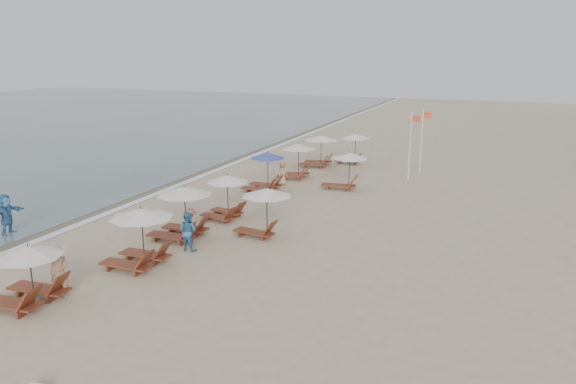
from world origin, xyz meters
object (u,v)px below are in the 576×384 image
at_px(inland_station_1, 345,168).
at_px(beachgoer_far_b, 283,173).
at_px(lounger_station_3, 224,197).
at_px(lounger_station_5, 296,160).
at_px(inland_station_0, 262,206).
at_px(beachgoer_near, 60,272).
at_px(lounger_station_0, 25,277).
at_px(beachgoer_mid_a, 188,231).
at_px(lounger_station_4, 264,173).
at_px(lounger_station_6, 318,150).
at_px(flag_pole_near, 411,143).
at_px(inland_station_2, 353,144).
at_px(lounger_station_2, 180,213).
at_px(lounger_station_1, 138,238).
at_px(beachgoer_mid_b, 191,225).
at_px(waterline_walker, 6,215).

xyz_separation_m(inland_station_1, beachgoer_far_b, (-3.82, -0.49, -0.56)).
distance_m(lounger_station_3, lounger_station_5, 9.52).
xyz_separation_m(inland_station_0, beachgoer_near, (-3.68, -8.17, -0.51)).
distance_m(lounger_station_0, lounger_station_3, 10.86).
bearing_deg(beachgoer_mid_a, lounger_station_4, -78.78).
xyz_separation_m(lounger_station_6, flag_pole_near, (6.84, -1.79, 1.24)).
bearing_deg(inland_station_2, lounger_station_0, -97.58).
distance_m(inland_station_0, flag_pole_near, 14.21).
relative_size(lounger_station_2, lounger_station_6, 1.02).
bearing_deg(lounger_station_3, lounger_station_1, -90.45).
bearing_deg(lounger_station_2, inland_station_0, 26.36).
distance_m(beachgoer_mid_b, flag_pole_near, 16.78).
bearing_deg(waterline_walker, lounger_station_3, -60.17).
bearing_deg(lounger_station_4, inland_station_1, 27.48).
distance_m(inland_station_2, beachgoer_mid_a, 19.99).
distance_m(lounger_station_5, beachgoer_near, 19.41).
bearing_deg(inland_station_1, beachgoer_near, -104.42).
xyz_separation_m(beachgoer_mid_b, flag_pole_near, (6.70, 15.30, 1.69)).
relative_size(lounger_station_6, beachgoer_near, 1.52).
xyz_separation_m(lounger_station_5, lounger_station_6, (0.06, 4.15, -0.05)).
bearing_deg(inland_station_1, lounger_station_4, -152.52).
distance_m(lounger_station_2, lounger_station_3, 3.31).
bearing_deg(lounger_station_0, lounger_station_3, 82.52).
relative_size(beachgoer_mid_a, waterline_walker, 0.88).
bearing_deg(beachgoer_mid_b, lounger_station_2, 59.32).
distance_m(inland_station_1, beachgoer_far_b, 3.89).
relative_size(lounger_station_1, lounger_station_4, 1.10).
relative_size(lounger_station_5, beachgoer_far_b, 1.60).
relative_size(lounger_station_1, lounger_station_6, 1.01).
relative_size(lounger_station_1, lounger_station_2, 0.99).
relative_size(beachgoer_near, beachgoer_far_b, 1.17).
relative_size(lounger_station_4, inland_station_2, 0.98).
height_order(lounger_station_3, beachgoer_mid_b, lounger_station_3).
height_order(lounger_station_1, lounger_station_6, lounger_station_1).
bearing_deg(beachgoer_mid_a, beachgoer_near, 78.09).
bearing_deg(inland_station_0, lounger_station_6, 100.19).
bearing_deg(flag_pole_near, inland_station_1, -129.21).
bearing_deg(lounger_station_5, waterline_walker, -117.27).
relative_size(beachgoer_near, flag_pole_near, 0.41).
xyz_separation_m(inland_station_2, flag_pole_near, (4.83, -3.63, 0.98)).
xyz_separation_m(lounger_station_0, lounger_station_6, (1.49, 24.43, 0.22)).
relative_size(lounger_station_2, beachgoer_mid_b, 1.87).
relative_size(lounger_station_6, inland_station_2, 1.06).
bearing_deg(lounger_station_1, beachgoer_mid_a, 71.14).
xyz_separation_m(beachgoer_near, beachgoer_mid_a, (1.57, 5.44, -0.06)).
distance_m(beachgoer_mid_b, beachgoer_far_b, 10.93).
xyz_separation_m(lounger_station_4, inland_station_0, (3.37, -7.47, 0.33)).
bearing_deg(lounger_station_6, beachgoer_far_b, -91.34).
distance_m(lounger_station_6, beachgoer_mid_a, 18.12).
bearing_deg(inland_station_1, lounger_station_1, -104.50).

